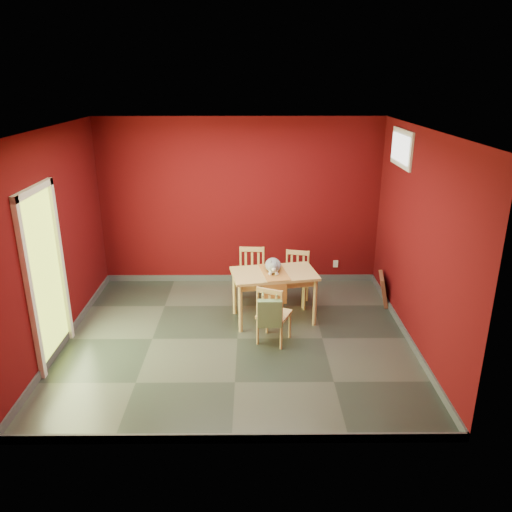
{
  "coord_description": "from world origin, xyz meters",
  "views": [
    {
      "loc": [
        0.2,
        -5.83,
        3.27
      ],
      "look_at": [
        0.25,
        0.45,
        1.0
      ],
      "focal_mm": 35.0,
      "sensor_mm": 36.0,
      "label": 1
    }
  ],
  "objects_px": {
    "chair_far_left": "(252,276)",
    "cat": "(273,263)",
    "chair_far_right": "(296,278)",
    "dining_table": "(274,278)",
    "chair_near": "(273,314)",
    "tote_bag": "(270,313)",
    "picture_frame": "(383,289)"
  },
  "relations": [
    {
      "from": "cat",
      "to": "picture_frame",
      "type": "distance_m",
      "value": 1.87
    },
    {
      "from": "dining_table",
      "to": "tote_bag",
      "type": "bearing_deg",
      "value": -95.89
    },
    {
      "from": "chair_far_left",
      "to": "cat",
      "type": "height_order",
      "value": "cat"
    },
    {
      "from": "chair_far_left",
      "to": "chair_far_right",
      "type": "bearing_deg",
      "value": -1.69
    },
    {
      "from": "dining_table",
      "to": "chair_near",
      "type": "distance_m",
      "value": 0.69
    },
    {
      "from": "cat",
      "to": "picture_frame",
      "type": "relative_size",
      "value": 0.98
    },
    {
      "from": "dining_table",
      "to": "tote_bag",
      "type": "xyz_separation_m",
      "value": [
        -0.09,
        -0.85,
        -0.12
      ]
    },
    {
      "from": "chair_far_right",
      "to": "chair_near",
      "type": "distance_m",
      "value": 1.24
    },
    {
      "from": "chair_far_left",
      "to": "cat",
      "type": "xyz_separation_m",
      "value": [
        0.3,
        -0.48,
        0.39
      ]
    },
    {
      "from": "cat",
      "to": "picture_frame",
      "type": "height_order",
      "value": "cat"
    },
    {
      "from": "dining_table",
      "to": "tote_bag",
      "type": "relative_size",
      "value": 2.94
    },
    {
      "from": "chair_near",
      "to": "dining_table",
      "type": "bearing_deg",
      "value": 86.7
    },
    {
      "from": "dining_table",
      "to": "chair_far_right",
      "type": "relative_size",
      "value": 1.54
    },
    {
      "from": "chair_near",
      "to": "tote_bag",
      "type": "height_order",
      "value": "chair_near"
    },
    {
      "from": "chair_far_left",
      "to": "cat",
      "type": "distance_m",
      "value": 0.69
    },
    {
      "from": "chair_far_right",
      "to": "cat",
      "type": "relative_size",
      "value": 1.77
    },
    {
      "from": "dining_table",
      "to": "picture_frame",
      "type": "height_order",
      "value": "dining_table"
    },
    {
      "from": "picture_frame",
      "to": "chair_far_right",
      "type": "bearing_deg",
      "value": -179.38
    },
    {
      "from": "dining_table",
      "to": "picture_frame",
      "type": "bearing_deg",
      "value": 17.84
    },
    {
      "from": "tote_bag",
      "to": "chair_far_left",
      "type": "bearing_deg",
      "value": 99.18
    },
    {
      "from": "chair_far_right",
      "to": "chair_near",
      "type": "bearing_deg",
      "value": -108.36
    },
    {
      "from": "chair_far_right",
      "to": "chair_far_left",
      "type": "bearing_deg",
      "value": 178.31
    },
    {
      "from": "dining_table",
      "to": "cat",
      "type": "bearing_deg",
      "value": 100.14
    },
    {
      "from": "chair_far_left",
      "to": "tote_bag",
      "type": "relative_size",
      "value": 2.03
    },
    {
      "from": "chair_far_left",
      "to": "picture_frame",
      "type": "xyz_separation_m",
      "value": [
        2.0,
        -0.01,
        -0.21
      ]
    },
    {
      "from": "dining_table",
      "to": "cat",
      "type": "distance_m",
      "value": 0.22
    },
    {
      "from": "chair_far_left",
      "to": "tote_bag",
      "type": "bearing_deg",
      "value": -80.82
    },
    {
      "from": "chair_near",
      "to": "cat",
      "type": "xyz_separation_m",
      "value": [
        0.02,
        0.73,
        0.42
      ]
    },
    {
      "from": "cat",
      "to": "chair_far_right",
      "type": "bearing_deg",
      "value": 23.82
    },
    {
      "from": "tote_bag",
      "to": "picture_frame",
      "type": "bearing_deg",
      "value": 38.03
    },
    {
      "from": "tote_bag",
      "to": "chair_far_right",
      "type": "bearing_deg",
      "value": 72.19
    },
    {
      "from": "chair_far_right",
      "to": "cat",
      "type": "bearing_deg",
      "value": -128.85
    }
  ]
}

